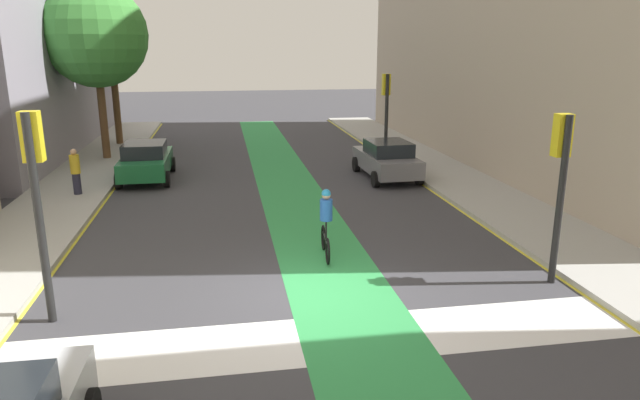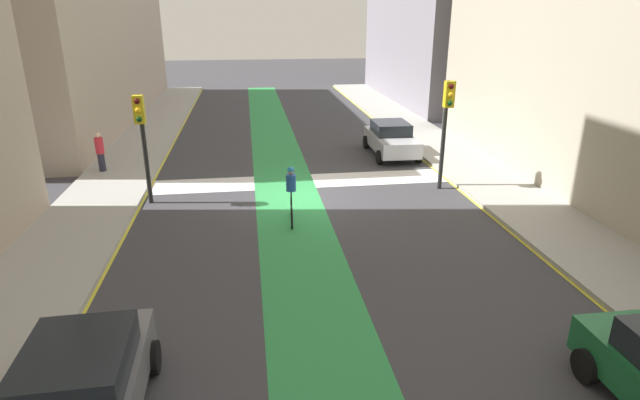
{
  "view_description": "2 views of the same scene",
  "coord_description": "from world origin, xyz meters",
  "px_view_note": "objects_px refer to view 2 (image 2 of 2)",
  "views": [
    {
      "loc": [
        -1.75,
        -11.44,
        5.33
      ],
      "look_at": [
        0.73,
        2.95,
        1.35
      ],
      "focal_mm": 31.89,
      "sensor_mm": 36.0,
      "label": 1
    },
    {
      "loc": [
        2.01,
        17.86,
        6.49
      ],
      "look_at": [
        -0.09,
        2.94,
        0.97
      ],
      "focal_mm": 28.83,
      "sensor_mm": 36.0,
      "label": 2
    }
  ],
  "objects_px": {
    "traffic_signal_near_right": "(142,129)",
    "car_silver_left_near": "(391,139)",
    "traffic_signal_near_left": "(447,115)",
    "pedestrian_sidewalk_right_a": "(100,152)",
    "car_grey_right_far": "(79,395)",
    "cyclist_in_lane": "(291,193)"
  },
  "relations": [
    {
      "from": "traffic_signal_near_right",
      "to": "pedestrian_sidewalk_right_a",
      "type": "bearing_deg",
      "value": -57.05
    },
    {
      "from": "cyclist_in_lane",
      "to": "pedestrian_sidewalk_right_a",
      "type": "height_order",
      "value": "cyclist_in_lane"
    },
    {
      "from": "traffic_signal_near_left",
      "to": "pedestrian_sidewalk_right_a",
      "type": "bearing_deg",
      "value": -16.17
    },
    {
      "from": "car_silver_left_near",
      "to": "cyclist_in_lane",
      "type": "distance_m",
      "value": 9.45
    },
    {
      "from": "traffic_signal_near_left",
      "to": "cyclist_in_lane",
      "type": "relative_size",
      "value": 2.24
    },
    {
      "from": "traffic_signal_near_left",
      "to": "car_silver_left_near",
      "type": "xyz_separation_m",
      "value": [
        0.55,
        -5.28,
        -2.12
      ]
    },
    {
      "from": "car_grey_right_far",
      "to": "pedestrian_sidewalk_right_a",
      "type": "xyz_separation_m",
      "value": [
        3.35,
        -14.97,
        0.19
      ]
    },
    {
      "from": "car_silver_left_near",
      "to": "pedestrian_sidewalk_right_a",
      "type": "height_order",
      "value": "pedestrian_sidewalk_right_a"
    },
    {
      "from": "traffic_signal_near_right",
      "to": "car_grey_right_far",
      "type": "xyz_separation_m",
      "value": [
        -0.76,
        10.96,
        -1.94
      ]
    },
    {
      "from": "traffic_signal_near_right",
      "to": "car_silver_left_near",
      "type": "xyz_separation_m",
      "value": [
        -10.37,
        -5.37,
        -1.94
      ]
    },
    {
      "from": "traffic_signal_near_right",
      "to": "cyclist_in_lane",
      "type": "bearing_deg",
      "value": 154.57
    },
    {
      "from": "traffic_signal_near_right",
      "to": "traffic_signal_near_left",
      "type": "height_order",
      "value": "traffic_signal_near_left"
    },
    {
      "from": "traffic_signal_near_left",
      "to": "cyclist_in_lane",
      "type": "bearing_deg",
      "value": 21.83
    },
    {
      "from": "traffic_signal_near_right",
      "to": "car_grey_right_far",
      "type": "distance_m",
      "value": 11.16
    },
    {
      "from": "car_grey_right_far",
      "to": "cyclist_in_lane",
      "type": "height_order",
      "value": "cyclist_in_lane"
    },
    {
      "from": "cyclist_in_lane",
      "to": "pedestrian_sidewalk_right_a",
      "type": "xyz_separation_m",
      "value": [
        7.49,
        -6.33,
        0.02
      ]
    },
    {
      "from": "traffic_signal_near_left",
      "to": "car_silver_left_near",
      "type": "bearing_deg",
      "value": -84.03
    },
    {
      "from": "traffic_signal_near_left",
      "to": "pedestrian_sidewalk_right_a",
      "type": "distance_m",
      "value": 14.2
    },
    {
      "from": "traffic_signal_near_right",
      "to": "car_silver_left_near",
      "type": "height_order",
      "value": "traffic_signal_near_right"
    },
    {
      "from": "traffic_signal_near_right",
      "to": "pedestrian_sidewalk_right_a",
      "type": "relative_size",
      "value": 2.34
    },
    {
      "from": "traffic_signal_near_left",
      "to": "car_grey_right_far",
      "type": "xyz_separation_m",
      "value": [
        10.16,
        11.05,
        -2.12
      ]
    },
    {
      "from": "pedestrian_sidewalk_right_a",
      "to": "traffic_signal_near_left",
      "type": "bearing_deg",
      "value": 163.83
    }
  ]
}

